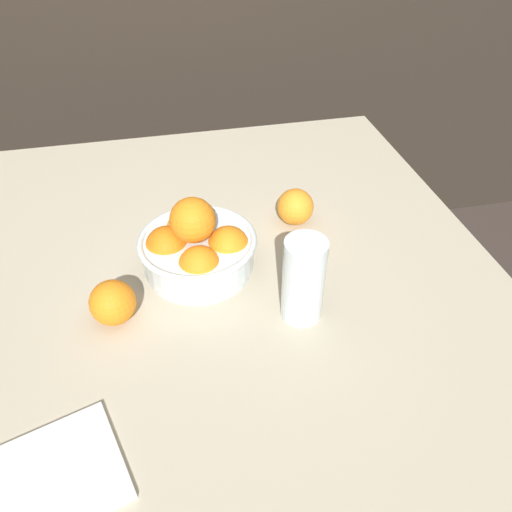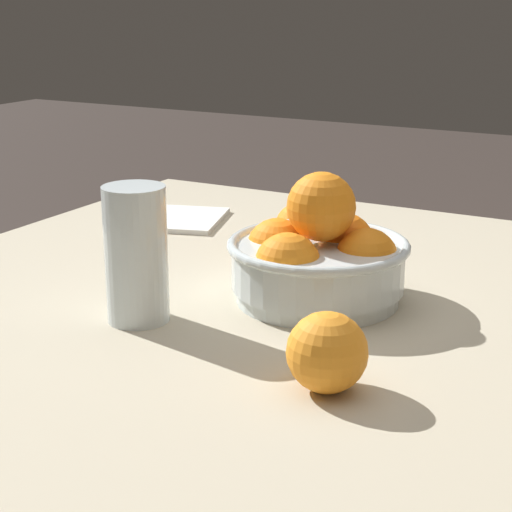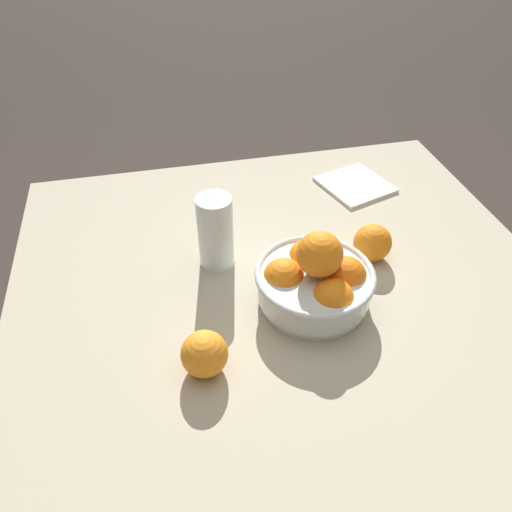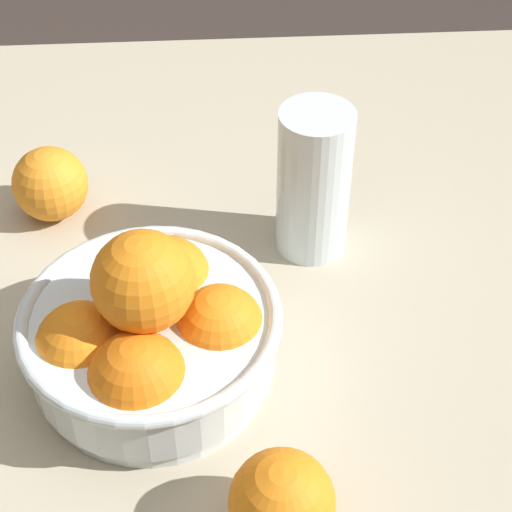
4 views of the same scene
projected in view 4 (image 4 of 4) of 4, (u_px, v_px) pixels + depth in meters
dining_table at (149, 389)px, 0.83m from camera, size 1.07×1.14×0.73m
fruit_bowl at (152, 333)px, 0.71m from camera, size 0.22×0.22×0.16m
juice_glass at (313, 189)px, 0.82m from camera, size 0.07×0.07×0.16m
orange_loose_near_bowl at (282, 502)px, 0.62m from camera, size 0.08×0.08×0.08m
orange_loose_front at (50, 184)px, 0.88m from camera, size 0.08×0.08×0.08m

